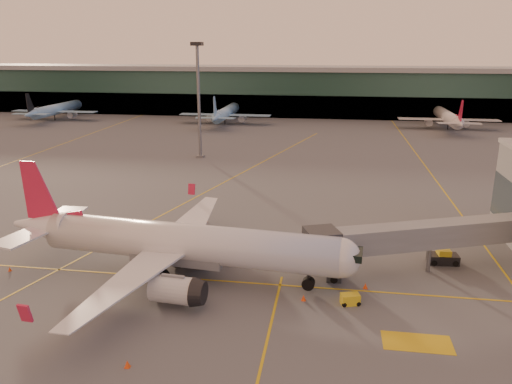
# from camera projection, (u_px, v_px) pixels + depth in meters

# --- Properties ---
(ground) EXTENTS (600.00, 600.00, 0.00)m
(ground) POSITION_uv_depth(u_px,v_px,m) (225.00, 304.00, 49.93)
(ground) COLOR #4C4F54
(ground) RESTS_ON ground
(taxi_markings) EXTENTS (100.12, 173.00, 0.01)m
(taxi_markings) POSITION_uv_depth(u_px,v_px,m) (237.00, 184.00, 93.17)
(taxi_markings) COLOR gold
(taxi_markings) RESTS_ON ground
(terminal) EXTENTS (400.00, 20.00, 17.60)m
(terminal) POSITION_uv_depth(u_px,v_px,m) (306.00, 91.00, 181.86)
(terminal) COLOR #19382D
(terminal) RESTS_ON ground
(mast_west_near) EXTENTS (2.40, 2.40, 25.60)m
(mast_west_near) POSITION_uv_depth(u_px,v_px,m) (199.00, 92.00, 111.20)
(mast_west_near) COLOR slate
(mast_west_near) RESTS_ON ground
(distant_aircraft_row) EXTENTS (225.00, 34.00, 13.00)m
(distant_aircraft_row) POSITION_uv_depth(u_px,v_px,m) (144.00, 121.00, 169.61)
(distant_aircraft_row) COLOR #7FAFD5
(distant_aircraft_row) RESTS_ON ground
(main_airplane) EXTENTS (40.73, 36.76, 12.29)m
(main_airplane) POSITION_uv_depth(u_px,v_px,m) (177.00, 244.00, 54.78)
(main_airplane) COLOR silver
(main_airplane) RESTS_ON ground
(jet_bridge) EXTENTS (29.15, 13.77, 6.01)m
(jet_bridge) POSITION_uv_depth(u_px,v_px,m) (443.00, 236.00, 56.45)
(jet_bridge) COLOR slate
(jet_bridge) RESTS_ON ground
(catering_truck) EXTENTS (5.96, 3.98, 4.26)m
(catering_truck) POSITION_uv_depth(u_px,v_px,m) (196.00, 244.00, 58.88)
(catering_truck) COLOR #AE3718
(catering_truck) RESTS_ON ground
(gpu_cart) EXTENTS (2.11, 1.60, 1.10)m
(gpu_cart) POSITION_uv_depth(u_px,v_px,m) (350.00, 299.00, 49.82)
(gpu_cart) COLOR gold
(gpu_cart) RESTS_ON ground
(pushback_tug) EXTENTS (3.60, 2.14, 1.78)m
(pushback_tug) POSITION_uv_depth(u_px,v_px,m) (443.00, 258.00, 59.15)
(pushback_tug) COLOR black
(pushback_tug) RESTS_ON ground
(cone_nose) EXTENTS (0.49, 0.49, 0.63)m
(cone_nose) POSITION_uv_depth(u_px,v_px,m) (365.00, 286.00, 53.11)
(cone_nose) COLOR #F3440C
(cone_nose) RESTS_ON ground
(cone_tail) EXTENTS (0.39, 0.39, 0.49)m
(cone_tail) POSITION_uv_depth(u_px,v_px,m) (10.00, 269.00, 57.26)
(cone_tail) COLOR #F3440C
(cone_tail) RESTS_ON ground
(cone_wing_right) EXTENTS (0.50, 0.50, 0.64)m
(cone_wing_right) POSITION_uv_depth(u_px,v_px,m) (127.00, 364.00, 40.11)
(cone_wing_right) COLOR #F3440C
(cone_wing_right) RESTS_ON ground
(cone_wing_left) EXTENTS (0.45, 0.45, 0.57)m
(cone_wing_left) POSITION_uv_depth(u_px,v_px,m) (206.00, 220.00, 73.07)
(cone_wing_left) COLOR #F3440C
(cone_wing_left) RESTS_ON ground
(cone_fwd) EXTENTS (0.47, 0.47, 0.60)m
(cone_fwd) POSITION_uv_depth(u_px,v_px,m) (304.00, 298.00, 50.62)
(cone_fwd) COLOR #F3440C
(cone_fwd) RESTS_ON ground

